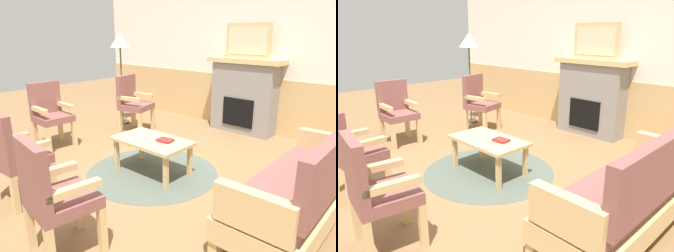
# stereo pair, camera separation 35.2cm
# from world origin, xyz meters

# --- Properties ---
(ground_plane) EXTENTS (14.00, 14.00, 0.00)m
(ground_plane) POSITION_xyz_m (0.00, 0.00, 0.00)
(ground_plane) COLOR olive
(wall_back) EXTENTS (7.20, 0.14, 2.70)m
(wall_back) POSITION_xyz_m (0.00, 2.60, 1.31)
(wall_back) COLOR silver
(wall_back) RESTS_ON ground_plane
(fireplace) EXTENTS (1.30, 0.44, 1.28)m
(fireplace) POSITION_xyz_m (0.00, 2.35, 0.65)
(fireplace) COLOR gray
(fireplace) RESTS_ON ground_plane
(framed_picture) EXTENTS (0.80, 0.04, 0.56)m
(framed_picture) POSITION_xyz_m (0.00, 2.35, 1.56)
(framed_picture) COLOR tan
(framed_picture) RESTS_ON fireplace
(couch) EXTENTS (0.70, 1.80, 0.98)m
(couch) POSITION_xyz_m (1.79, 0.10, 0.40)
(couch) COLOR tan
(couch) RESTS_ON ground_plane
(coffee_table) EXTENTS (0.96, 0.56, 0.44)m
(coffee_table) POSITION_xyz_m (-0.01, 0.07, 0.39)
(coffee_table) COLOR tan
(coffee_table) RESTS_ON ground_plane
(round_rug) EXTENTS (1.64, 1.64, 0.01)m
(round_rug) POSITION_xyz_m (-0.01, 0.07, 0.00)
(round_rug) COLOR #4C564C
(round_rug) RESTS_ON ground_plane
(book_on_table) EXTENTS (0.20, 0.16, 0.03)m
(book_on_table) POSITION_xyz_m (0.16, 0.12, 0.46)
(book_on_table) COLOR maroon
(book_on_table) RESTS_ON coffee_table
(armchair_near_fireplace) EXTENTS (0.50, 0.50, 0.98)m
(armchair_near_fireplace) POSITION_xyz_m (-1.86, -0.23, 0.54)
(armchair_near_fireplace) COLOR tan
(armchair_near_fireplace) RESTS_ON ground_plane
(armchair_by_window_left) EXTENTS (0.58, 0.58, 0.98)m
(armchair_by_window_left) POSITION_xyz_m (-1.49, 1.12, 0.54)
(armchair_by_window_left) COLOR tan
(armchair_by_window_left) RESTS_ON ground_plane
(armchair_front_left) EXTENTS (0.54, 0.54, 0.98)m
(armchair_front_left) POSITION_xyz_m (0.48, -1.53, 0.54)
(armchair_front_left) COLOR tan
(armchair_front_left) RESTS_ON ground_plane
(armchair_front_center) EXTENTS (0.51, 0.51, 0.98)m
(armchair_front_center) POSITION_xyz_m (-0.58, -1.36, 0.54)
(armchair_front_center) COLOR tan
(armchair_front_center) RESTS_ON ground_plane
(floor_lamp_by_chairs) EXTENTS (0.36, 0.36, 1.68)m
(floor_lamp_by_chairs) POSITION_xyz_m (-1.99, 1.31, 1.45)
(floor_lamp_by_chairs) COLOR #332D28
(floor_lamp_by_chairs) RESTS_ON ground_plane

